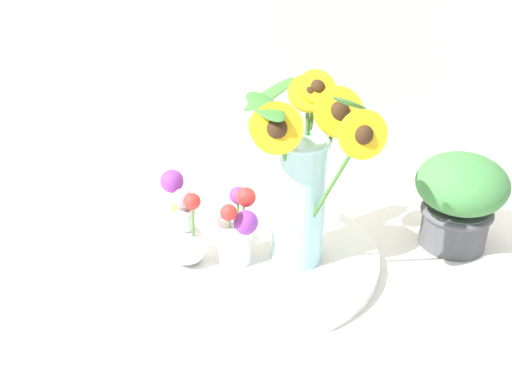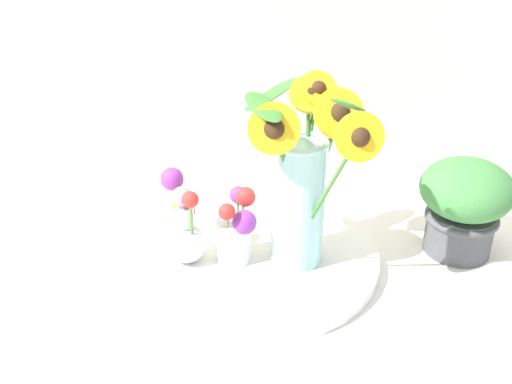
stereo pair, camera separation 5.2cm
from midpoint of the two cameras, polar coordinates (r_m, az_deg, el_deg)
ground_plane at (r=1.10m, az=-1.43°, el=-8.19°), size 6.00×6.00×0.00m
serving_tray at (r=1.13m, az=-1.31°, el=-6.15°), size 0.46×0.46×0.02m
mason_jar_sunflowers at (r=1.03m, az=2.91°, el=1.12°), size 0.22×0.24×0.34m
vase_small_center at (r=1.06m, az=-3.18°, el=-3.60°), size 0.07×0.10×0.14m
vase_bulb_right at (r=1.07m, az=-8.15°, el=-3.53°), size 0.08×0.09×0.18m
potted_plant at (r=1.19m, az=17.65°, el=-0.48°), size 0.17×0.17×0.19m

